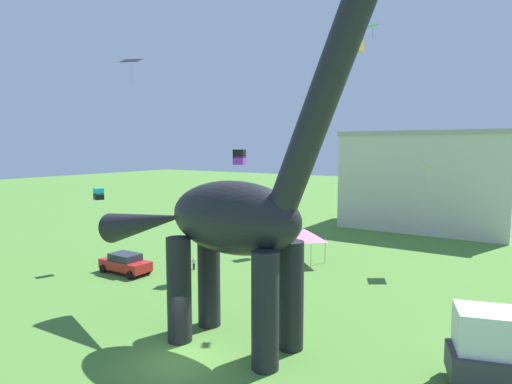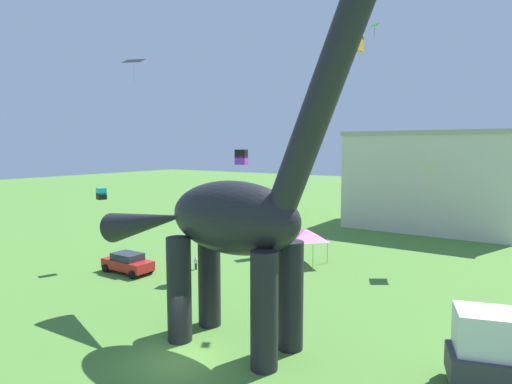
# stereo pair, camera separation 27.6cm
# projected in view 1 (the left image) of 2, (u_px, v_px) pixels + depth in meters

# --- Properties ---
(ground_plane) EXTENTS (240.00, 240.00, 0.00)m
(ground_plane) POSITION_uv_depth(u_px,v_px,m) (181.00, 361.00, 19.97)
(ground_plane) COLOR #4C7F33
(dinosaur_sculpture) EXTENTS (16.87, 3.57, 17.63)m
(dinosaur_sculpture) POSITION_uv_depth(u_px,v_px,m) (232.00, 217.00, 21.06)
(dinosaur_sculpture) COLOR black
(dinosaur_sculpture) RESTS_ON ground_plane
(parked_sedan_left) EXTENTS (4.20, 2.00, 1.55)m
(parked_sedan_left) POSITION_uv_depth(u_px,v_px,m) (125.00, 263.00, 33.74)
(parked_sedan_left) COLOR red
(parked_sedan_left) RESTS_ON ground_plane
(person_vendor_side) EXTENTS (0.39, 0.17, 1.04)m
(person_vendor_side) POSITION_uv_depth(u_px,v_px,m) (194.00, 262.00, 34.70)
(person_vendor_side) COLOR black
(person_vendor_side) RESTS_ON ground_plane
(festival_canopy_tent) EXTENTS (3.15, 3.15, 3.00)m
(festival_canopy_tent) POSITION_uv_depth(u_px,v_px,m) (304.00, 234.00, 36.18)
(festival_canopy_tent) COLOR #B2B2B7
(festival_canopy_tent) RESTS_ON ground_plane
(kite_mid_right) EXTENTS (1.17, 1.17, 1.23)m
(kite_mid_right) POSITION_uv_depth(u_px,v_px,m) (322.00, 109.00, 41.78)
(kite_mid_right) COLOR #287AE5
(kite_apex) EXTENTS (2.00, 1.74, 2.17)m
(kite_apex) POSITION_uv_depth(u_px,v_px,m) (131.00, 61.00, 36.76)
(kite_apex) COLOR black
(kite_near_high) EXTENTS (0.87, 0.87, 1.24)m
(kite_near_high) POSITION_uv_depth(u_px,v_px,m) (352.00, 38.00, 20.65)
(kite_near_high) COLOR yellow
(kite_near_low) EXTENTS (1.01, 1.01, 1.15)m
(kite_near_low) POSITION_uv_depth(u_px,v_px,m) (239.00, 157.00, 33.29)
(kite_near_low) COLOR black
(kite_high_left) EXTENTS (1.61, 1.85, 2.02)m
(kite_high_left) POSITION_uv_depth(u_px,v_px,m) (426.00, 167.00, 34.35)
(kite_high_left) COLOR yellow
(kite_far_right) EXTENTS (0.75, 0.79, 0.79)m
(kite_far_right) POSITION_uv_depth(u_px,v_px,m) (373.00, 26.00, 26.99)
(kite_far_right) COLOR green
(kite_far_left) EXTENTS (0.80, 0.80, 0.92)m
(kite_far_left) POSITION_uv_depth(u_px,v_px,m) (99.00, 194.00, 34.80)
(kite_far_left) COLOR #19B2B7
(background_building_block) EXTENTS (18.66, 13.12, 11.53)m
(background_building_block) POSITION_uv_depth(u_px,v_px,m) (429.00, 179.00, 53.06)
(background_building_block) COLOR beige
(background_building_block) RESTS_ON ground_plane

